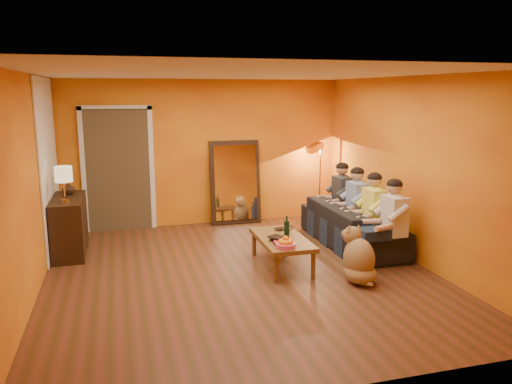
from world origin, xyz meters
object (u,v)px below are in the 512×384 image
object	(u,v)px
sofa	(352,225)
person_far_right	(342,198)
laptop	(286,229)
person_far_left	(394,222)
person_mid_right	(357,205)
wine_bottle	(287,227)
sideboard	(70,226)
table_lamp	(64,184)
mirror_frame	(235,182)
tumbler	(287,231)
dog	(359,254)
person_mid_left	(374,213)
coffee_table	(282,252)
floor_lamp	(320,183)
vase	(68,188)

from	to	relation	value
sofa	person_far_right	xyz separation A→B (m)	(0.13, 0.65, 0.29)
person_far_right	laptop	bearing A→B (deg)	-144.16
person_far_left	person_far_right	distance (m)	1.65
person_mid_right	wine_bottle	bearing A→B (deg)	-150.94
sideboard	wine_bottle	xyz separation A→B (m)	(2.91, -1.46, 0.15)
sofa	person_far_left	xyz separation A→B (m)	(0.13, -1.00, 0.29)
person_mid_right	table_lamp	bearing A→B (deg)	175.41
mirror_frame	tumbler	xyz separation A→B (m)	(0.19, -2.37, -0.29)
mirror_frame	dog	xyz separation A→B (m)	(0.83, -3.28, -0.40)
person_mid_right	person_mid_left	bearing A→B (deg)	-90.00
sideboard	person_mid_right	distance (m)	4.42
coffee_table	person_mid_right	distance (m)	1.74
person_mid_right	wine_bottle	world-z (taller)	person_mid_right
sofa	person_mid_left	distance (m)	0.55
person_mid_right	tumbler	bearing A→B (deg)	-155.22
person_far_left	mirror_frame	bearing A→B (deg)	119.17
sideboard	floor_lamp	size ratio (longest dim) A/B	0.82
mirror_frame	coffee_table	world-z (taller)	mirror_frame
vase	floor_lamp	bearing A→B (deg)	7.22
table_lamp	floor_lamp	distance (m)	4.49
table_lamp	floor_lamp	world-z (taller)	floor_lamp
floor_lamp	laptop	distance (m)	2.29
tumbler	coffee_table	bearing A→B (deg)	-135.00
person_far_right	table_lamp	bearing A→B (deg)	-177.39
mirror_frame	vase	distance (m)	2.92
floor_lamp	tumbler	xyz separation A→B (m)	(-1.36, -2.09, -0.25)
wine_bottle	tumbler	distance (m)	0.21
person_far_right	wine_bottle	bearing A→B (deg)	-137.03
mirror_frame	person_mid_left	bearing A→B (deg)	-55.29
sideboard	wine_bottle	distance (m)	3.26
mirror_frame	wine_bottle	world-z (taller)	mirror_frame
dog	sideboard	bearing A→B (deg)	154.42
wine_bottle	person_far_right	bearing A→B (deg)	42.97
coffee_table	vase	world-z (taller)	vase
person_mid_right	laptop	size ratio (longest dim) A/B	3.90
floor_lamp	person_far_left	size ratio (longest dim) A/B	1.18
sofa	vase	size ratio (longest dim) A/B	11.33
table_lamp	floor_lamp	xyz separation A→B (m)	(4.34, 1.10, -0.39)
person_mid_right	person_far_right	distance (m)	0.55
mirror_frame	vase	world-z (taller)	mirror_frame
person_mid_right	vase	bearing A→B (deg)	168.35
laptop	person_mid_left	bearing A→B (deg)	-27.50
table_lamp	person_mid_right	world-z (taller)	table_lamp
coffee_table	person_mid_left	xyz separation A→B (m)	(1.51, 0.21, 0.40)
floor_lamp	wine_bottle	bearing A→B (deg)	-134.52
mirror_frame	tumbler	bearing A→B (deg)	-85.51
person_far_right	person_mid_left	bearing A→B (deg)	-90.00
person_far_right	wine_bottle	world-z (taller)	person_far_right
floor_lamp	tumbler	world-z (taller)	floor_lamp
coffee_table	dog	bearing A→B (deg)	-45.11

